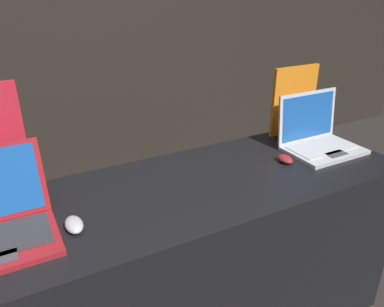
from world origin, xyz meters
TOP-DOWN VIEW (x-y plane):
  - wall_back at (0.00, 2.26)m, footprint 8.00×0.05m
  - display_counter at (0.00, 0.34)m, footprint 2.00×0.68m
  - mouse_front at (-0.54, 0.26)m, footprint 0.06×0.11m
  - laptop_back at (0.76, 0.38)m, footprint 0.39×0.30m
  - mouse_back at (0.49, 0.32)m, footprint 0.06×0.09m
  - promo_stand_back at (0.76, 0.58)m, footprint 0.30×0.07m

SIDE VIEW (x-z plane):
  - display_counter at x=0.00m, z-range 0.00..0.89m
  - mouse_back at x=0.49m, z-range 0.89..0.93m
  - mouse_front at x=-0.54m, z-range 0.89..0.93m
  - laptop_back at x=0.76m, z-range 0.82..1.10m
  - promo_stand_back at x=0.76m, z-range 0.88..1.28m
  - wall_back at x=0.00m, z-range 0.00..2.80m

